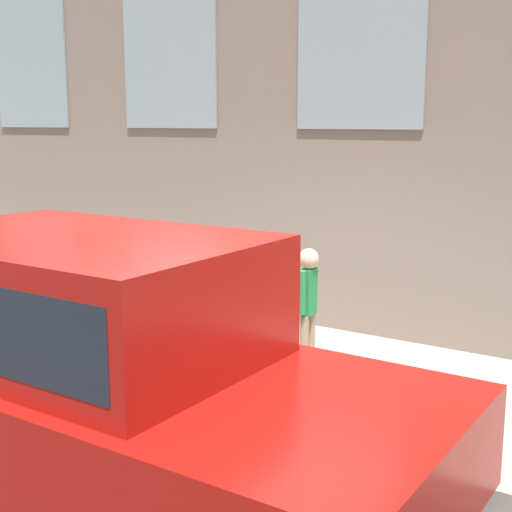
# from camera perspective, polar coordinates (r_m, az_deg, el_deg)

# --- Properties ---
(ground_plane) EXTENTS (80.00, 80.00, 0.00)m
(ground_plane) POSITION_cam_1_polar(r_m,az_deg,el_deg) (5.94, -3.82, -13.84)
(ground_plane) COLOR #38383A
(sidewalk) EXTENTS (2.64, 60.00, 0.18)m
(sidewalk) POSITION_cam_1_polar(r_m,az_deg,el_deg) (6.92, 2.89, -9.41)
(sidewalk) COLOR #A8A093
(sidewalk) RESTS_ON ground_plane
(building_facade) EXTENTS (0.33, 40.00, 7.18)m
(building_facade) POSITION_cam_1_polar(r_m,az_deg,el_deg) (7.88, 8.90, 18.77)
(building_facade) COLOR gray
(building_facade) RESTS_ON ground_plane
(fire_hydrant) EXTENTS (0.28, 0.41, 0.75)m
(fire_hydrant) POSITION_cam_1_polar(r_m,az_deg,el_deg) (6.52, -4.20, -6.33)
(fire_hydrant) COLOR red
(fire_hydrant) RESTS_ON sidewalk
(person) EXTENTS (0.28, 0.19, 1.17)m
(person) POSITION_cam_1_polar(r_m,az_deg,el_deg) (6.50, 4.19, -3.45)
(person) COLOR #998466
(person) RESTS_ON sidewalk
(parked_car_red_near) EXTENTS (1.87, 5.08, 1.75)m
(parked_car_red_near) POSITION_cam_1_polar(r_m,az_deg,el_deg) (4.91, -14.03, -7.50)
(parked_car_red_near) COLOR black
(parked_car_red_near) RESTS_ON ground_plane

